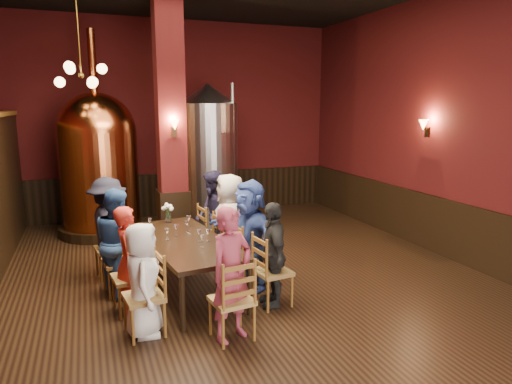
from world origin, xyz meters
name	(u,v)px	position (x,y,z in m)	size (l,w,h in m)	color
room	(231,132)	(0.00, 0.00, 2.25)	(10.00, 10.02, 4.50)	black
wainscot_right	(456,231)	(3.96, 0.00, 0.50)	(0.08, 9.90, 1.00)	black
wainscot_back	(170,194)	(0.00, 4.96, 0.50)	(7.90, 0.08, 1.00)	black
column	(171,124)	(-0.30, 2.80, 2.25)	(0.58, 0.58, 4.50)	#440F0E
partition	(4,186)	(-3.20, 3.20, 1.20)	(0.22, 3.50, 2.40)	black
pendant_cluster	(81,75)	(-1.80, 2.90, 3.10)	(0.90, 0.90, 1.70)	#A57226
sconce_wall	(428,128)	(3.90, 0.80, 2.20)	(0.20, 0.20, 0.36)	black
sconce_column	(174,127)	(-0.30, 2.50, 2.20)	(0.20, 0.20, 0.36)	black
dining_table	(185,243)	(-0.59, 0.34, 0.69)	(1.31, 2.51, 0.75)	black
chair_0	(144,296)	(-1.30, -0.76, 0.46)	(0.46, 0.46, 0.92)	brown
person_0	(143,280)	(-1.30, -0.76, 0.66)	(0.65, 0.42, 1.32)	white
chair_1	(130,277)	(-1.39, -0.09, 0.46)	(0.46, 0.46, 0.92)	brown
person_1	(129,260)	(-1.39, -0.09, 0.69)	(0.50, 0.33, 1.38)	red
chair_2	(119,261)	(-1.48, 0.56, 0.46)	(0.46, 0.46, 0.92)	brown
person_2	(118,242)	(-1.48, 0.56, 0.75)	(0.73, 0.36, 1.49)	#2C5392
chair_3	(110,248)	(-1.56, 1.22, 0.46)	(0.46, 0.46, 0.92)	brown
person_3	(109,228)	(-1.56, 1.22, 0.78)	(1.00, 0.58, 1.55)	black
chair_4	(273,271)	(0.38, -0.54, 0.46)	(0.46, 0.46, 0.92)	brown
person_4	(273,254)	(0.38, -0.54, 0.69)	(0.81, 0.34, 1.39)	black
chair_5	(250,256)	(0.30, 0.13, 0.46)	(0.46, 0.46, 0.92)	brown
person_5	(249,234)	(0.30, 0.13, 0.79)	(1.47, 0.47, 1.58)	#324B98
chair_6	(230,244)	(0.21, 0.78, 0.46)	(0.46, 0.46, 0.92)	brown
person_6	(230,224)	(0.21, 0.78, 0.78)	(0.77, 0.50, 1.57)	beige
chair_7	(214,234)	(0.12, 1.45, 0.46)	(0.46, 0.46, 0.92)	brown
person_7	(213,216)	(0.12, 1.45, 0.77)	(0.74, 0.37, 1.53)	#201C39
chair_8	(232,300)	(-0.39, -1.19, 0.46)	(0.46, 0.46, 0.92)	brown
person_8	(232,274)	(-0.39, -1.19, 0.76)	(0.56, 0.36, 1.53)	#953145
copper_kettle	(99,162)	(-1.58, 3.84, 1.47)	(1.70, 1.70, 4.02)	black
steel_vessel	(209,155)	(0.71, 3.90, 1.52)	(1.48, 1.48, 3.05)	#B2B2B7
rose_vase	(168,210)	(-0.64, 1.35, 0.96)	(0.19, 0.19, 0.32)	white
wine_glass_0	(187,226)	(-0.48, 0.71, 0.83)	(0.07, 0.07, 0.17)	white
wine_glass_1	(189,221)	(-0.40, 0.99, 0.83)	(0.07, 0.07, 0.17)	white
wine_glass_2	(176,230)	(-0.68, 0.53, 0.83)	(0.07, 0.07, 0.17)	white
wine_glass_3	(199,236)	(-0.43, 0.16, 0.83)	(0.07, 0.07, 0.17)	white
wine_glass_4	(202,241)	(-0.45, -0.10, 0.83)	(0.07, 0.07, 0.17)	white
wine_glass_5	(150,224)	(-0.97, 1.05, 0.83)	(0.07, 0.07, 0.17)	white
wine_glass_6	(208,235)	(-0.31, 0.13, 0.83)	(0.07, 0.07, 0.17)	white
wine_glass_7	(167,234)	(-0.83, 0.39, 0.83)	(0.07, 0.07, 0.17)	white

